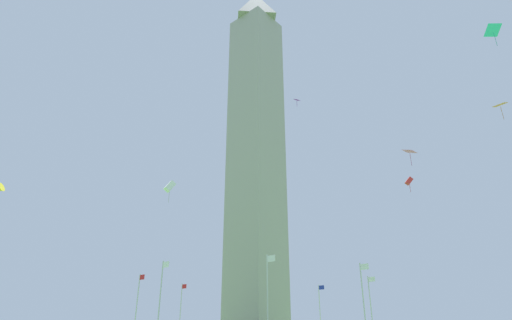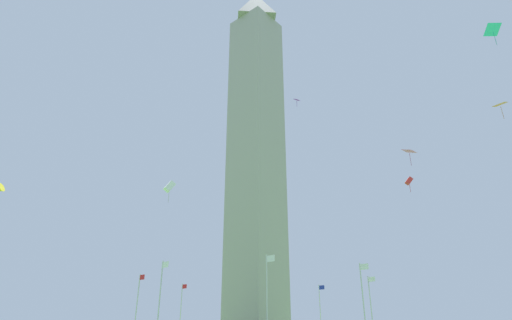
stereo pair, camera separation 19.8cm
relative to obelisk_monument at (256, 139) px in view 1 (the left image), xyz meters
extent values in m
cube|color=#A8A399|center=(0.00, 0.00, -3.62)|extent=(6.63, 6.63, 53.05)
pyramid|color=gray|center=(0.00, 0.00, 26.52)|extent=(6.63, 6.63, 7.23)
cylinder|color=silver|center=(15.77, 0.00, -25.59)|extent=(0.14, 0.14, 9.10)
cube|color=white|center=(16.32, 0.00, -21.49)|extent=(1.00, 0.03, 0.64)
cylinder|color=silver|center=(11.15, 11.15, -25.59)|extent=(0.14, 0.14, 9.10)
cube|color=white|center=(11.70, 11.15, -21.49)|extent=(1.00, 0.03, 0.64)
cylinder|color=silver|center=(0.00, 15.77, -25.59)|extent=(0.14, 0.14, 9.10)
cube|color=#1E2D99|center=(0.55, 15.77, -21.49)|extent=(1.00, 0.03, 0.64)
cylinder|color=silver|center=(-11.15, 11.15, -25.59)|extent=(0.14, 0.14, 9.10)
cube|color=white|center=(-10.60, 11.15, -21.49)|extent=(1.00, 0.03, 0.64)
cylinder|color=silver|center=(-15.77, 0.00, -25.59)|extent=(0.14, 0.14, 9.10)
cube|color=red|center=(-15.22, 0.00, -21.49)|extent=(1.00, 0.03, 0.64)
cylinder|color=silver|center=(-11.15, -11.15, -25.59)|extent=(0.14, 0.14, 9.10)
cube|color=red|center=(-10.60, -11.15, -21.49)|extent=(1.00, 0.03, 0.64)
cylinder|color=silver|center=(0.00, -15.77, -25.59)|extent=(0.14, 0.14, 9.10)
cube|color=white|center=(0.55, -15.77, -21.49)|extent=(1.00, 0.03, 0.64)
cylinder|color=silver|center=(11.15, -11.15, -25.59)|extent=(0.14, 0.14, 9.10)
cube|color=white|center=(11.70, -11.15, -21.49)|extent=(1.00, 0.03, 0.64)
cube|color=white|center=(-0.83, -15.17, -11.92)|extent=(1.10, 1.52, 1.51)
cylinder|color=#A7A7A7|center=(-0.83, -15.17, -13.11)|extent=(0.04, 0.04, 1.77)
cube|color=#33C6D1|center=(34.46, -0.71, 1.65)|extent=(1.98, 1.96, 0.70)
cylinder|color=teal|center=(34.46, -0.71, 0.47)|extent=(0.04, 0.04, 1.77)
cube|color=pink|center=(24.37, -2.99, -10.52)|extent=(1.29, 1.35, 0.45)
cylinder|color=#A44A79|center=(24.37, -2.99, -11.47)|extent=(0.04, 0.04, 1.43)
cube|color=purple|center=(8.47, -0.51, 3.48)|extent=(0.90, 0.96, 0.40)
cylinder|color=#67278E|center=(8.47, -0.51, 2.83)|extent=(0.04, 0.04, 0.97)
cube|color=orange|center=(32.09, 10.43, -1.68)|extent=(1.73, 1.66, 0.54)
cylinder|color=#A75C15|center=(32.09, 10.43, -2.89)|extent=(0.04, 0.04, 1.81)
cube|color=red|center=(20.71, 6.05, -10.51)|extent=(1.13, 1.09, 1.09)
cylinder|color=maroon|center=(20.71, 6.05, -11.37)|extent=(0.04, 0.04, 1.29)
camera|label=1|loc=(37.87, -43.73, -28.56)|focal=28.53mm
camera|label=2|loc=(38.02, -43.60, -28.56)|focal=28.53mm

